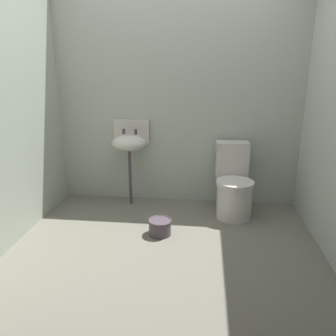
{
  "coord_description": "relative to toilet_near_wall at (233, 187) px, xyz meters",
  "views": [
    {
      "loc": [
        0.32,
        -2.58,
        1.6
      ],
      "look_at": [
        0.0,
        0.31,
        0.7
      ],
      "focal_mm": 35.6,
      "sensor_mm": 36.0,
      "label": 1
    }
  ],
  "objects": [
    {
      "name": "wall_back",
      "position": [
        -0.66,
        0.4,
        0.9
      ],
      "size": [
        3.22,
        0.1,
        2.45
      ],
      "primitive_type": "cube",
      "color": "#AFB9AB",
      "rests_on": "ground"
    },
    {
      "name": "toilet_near_wall",
      "position": [
        0.0,
        0.0,
        0.0
      ],
      "size": [
        0.43,
        0.62,
        0.78
      ],
      "rotation": [
        0.0,
        0.0,
        3.22
      ],
      "color": "silver",
      "rests_on": "ground"
    },
    {
      "name": "ground_plane",
      "position": [
        -0.66,
        -0.91,
        -0.36
      ],
      "size": [
        3.22,
        2.92,
        0.08
      ],
      "primitive_type": "cube",
      "color": "slate"
    },
    {
      "name": "bucket",
      "position": [
        -0.74,
        -0.56,
        -0.24
      ],
      "size": [
        0.23,
        0.23,
        0.16
      ],
      "color": "#4F434D",
      "rests_on": "ground"
    },
    {
      "name": "sink",
      "position": [
        -1.19,
        0.19,
        0.43
      ],
      "size": [
        0.42,
        0.35,
        0.99
      ],
      "color": "#4F434D",
      "rests_on": "ground"
    }
  ]
}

